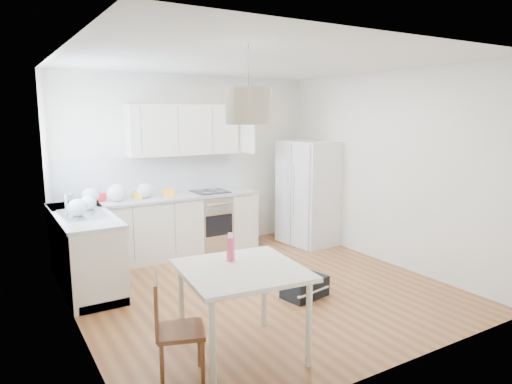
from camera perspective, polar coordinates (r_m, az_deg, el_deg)
floor at (r=5.73m, az=0.43°, el=-11.91°), size 4.20×4.20×0.00m
ceiling at (r=5.36m, az=0.47°, el=16.03°), size 4.20×4.20×0.00m
wall_back at (r=7.24m, az=-8.28°, el=3.58°), size 4.20×0.00×4.20m
wall_left at (r=4.65m, az=-22.19°, el=-0.42°), size 0.00×4.20×4.20m
wall_right at (r=6.71m, az=15.95°, el=2.83°), size 0.00×4.20×4.20m
window_glassblock at (r=5.74m, az=-24.15°, el=5.27°), size 0.02×1.00×1.00m
cabinets_back at (r=6.91m, az=-11.73°, el=-4.48°), size 3.00×0.60×0.88m
cabinets_left at (r=6.06m, az=-20.63°, el=-6.93°), size 0.60×1.80×0.88m
counter_back at (r=6.81m, az=-11.86°, el=-0.73°), size 3.02×0.64×0.04m
counter_left at (r=5.95m, az=-20.89°, el=-2.68°), size 0.64×1.82×0.04m
backsplash_back at (r=7.04m, az=-12.74°, el=2.13°), size 3.00×0.01×0.58m
backsplash_left at (r=5.85m, az=-23.90°, el=0.02°), size 0.01×1.80×0.58m
upper_cabinets at (r=7.00m, az=-9.02°, el=7.67°), size 1.70×0.32×0.75m
range_oven at (r=7.20m, az=-5.71°, el=-3.74°), size 0.50×0.61×0.88m
sink at (r=5.90m, az=-20.82°, el=-2.63°), size 0.50×0.80×0.16m
refrigerator at (r=7.49m, az=6.75°, el=-0.09°), size 0.88×0.91×1.69m
dining_table at (r=4.03m, az=-1.82°, el=-10.66°), size 1.11×1.11×0.80m
dining_chair at (r=3.82m, az=-9.39°, el=-16.46°), size 0.46×0.46×0.87m
drink_bottle at (r=4.16m, az=-3.20°, el=-6.86°), size 0.09×0.09×0.26m
gym_bag at (r=5.47m, az=6.10°, el=-11.74°), size 0.56×0.42×0.23m
pendant_lamp at (r=3.99m, az=-0.95°, el=10.70°), size 0.48×0.48×0.31m
grocery_bag_a at (r=6.55m, az=-20.01°, el=-0.42°), size 0.23×0.20×0.21m
grocery_bag_b at (r=6.56m, az=-16.97°, el=-0.09°), size 0.27×0.23×0.25m
grocery_bag_c at (r=6.72m, az=-13.65°, el=0.17°), size 0.24×0.21×0.22m
grocery_bag_d at (r=6.09m, az=-20.25°, el=-1.30°), size 0.20×0.17×0.18m
grocery_bag_e at (r=5.76m, az=-21.41°, el=-1.84°), size 0.23×0.20×0.21m
snack_orange at (r=6.83m, az=-10.86°, el=-0.07°), size 0.16×0.12×0.10m
snack_yellow at (r=6.72m, az=-14.52°, el=-0.35°), size 0.18×0.17×0.10m
snack_red at (r=6.66m, az=-18.96°, el=-0.64°), size 0.19×0.17×0.11m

